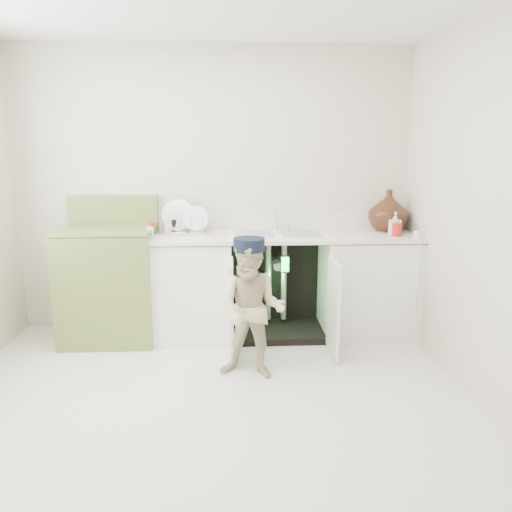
{
  "coord_description": "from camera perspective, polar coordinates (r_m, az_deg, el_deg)",
  "views": [
    {
      "loc": [
        0.15,
        -3.0,
        1.66
      ],
      "look_at": [
        0.34,
        0.7,
        0.83
      ],
      "focal_mm": 35.0,
      "sensor_mm": 36.0,
      "label": 1
    }
  ],
  "objects": [
    {
      "name": "ground",
      "position": [
        3.44,
        -5.28,
        -16.27
      ],
      "size": [
        3.5,
        3.5,
        0.0
      ],
      "primitive_type": "plane",
      "color": "beige",
      "rests_on": "ground"
    },
    {
      "name": "room_shell",
      "position": [
        3.04,
        -5.76,
        4.85
      ],
      "size": [
        6.0,
        5.5,
        1.26
      ],
      "color": "beige",
      "rests_on": "ground"
    },
    {
      "name": "counter_run",
      "position": [
        4.4,
        2.98,
        -2.86
      ],
      "size": [
        2.44,
        1.02,
        1.27
      ],
      "color": "white",
      "rests_on": "ground"
    },
    {
      "name": "avocado_stove",
      "position": [
        4.47,
        -16.35,
        -2.89
      ],
      "size": [
        0.78,
        0.65,
        1.21
      ],
      "color": "olive",
      "rests_on": "ground"
    },
    {
      "name": "repair_worker",
      "position": [
        3.57,
        -0.43,
        -6.04
      ],
      "size": [
        0.61,
        0.74,
        1.02
      ],
      "rotation": [
        0.0,
        0.0,
        -0.27
      ],
      "color": "beige",
      "rests_on": "ground"
    }
  ]
}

